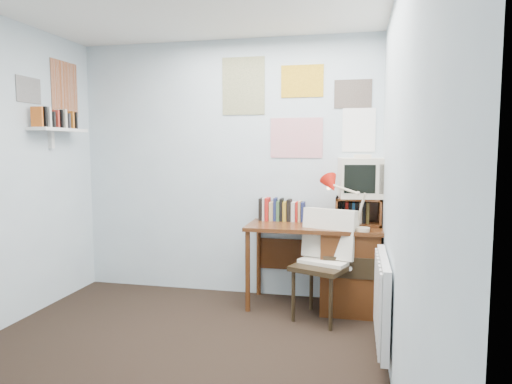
% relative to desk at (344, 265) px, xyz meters
% --- Properties ---
extents(ground, '(3.50, 3.50, 0.00)m').
position_rel_desk_xyz_m(ground, '(-1.17, -1.48, -0.41)').
color(ground, black).
rests_on(ground, ground).
extents(back_wall, '(3.00, 0.02, 2.50)m').
position_rel_desk_xyz_m(back_wall, '(-1.17, 0.27, 0.84)').
color(back_wall, silver).
rests_on(back_wall, ground).
extents(right_wall, '(0.02, 3.50, 2.50)m').
position_rel_desk_xyz_m(right_wall, '(0.33, -1.48, 0.84)').
color(right_wall, silver).
rests_on(right_wall, ground).
extents(desk, '(1.20, 0.55, 0.76)m').
position_rel_desk_xyz_m(desk, '(0.00, 0.00, 0.00)').
color(desk, '#512912').
rests_on(desk, ground).
extents(desk_chair, '(0.60, 0.59, 0.91)m').
position_rel_desk_xyz_m(desk_chair, '(-0.18, -0.30, 0.05)').
color(desk_chair, black).
rests_on(desk_chair, ground).
extents(desk_lamp, '(0.32, 0.28, 0.42)m').
position_rel_desk_xyz_m(desk_lamp, '(0.16, -0.21, 0.56)').
color(desk_lamp, red).
rests_on(desk_lamp, desk).
extents(tv_riser, '(0.40, 0.30, 0.25)m').
position_rel_desk_xyz_m(tv_riser, '(0.12, 0.11, 0.48)').
color(tv_riser, '#512912').
rests_on(tv_riser, desk).
extents(crt_tv, '(0.46, 0.43, 0.39)m').
position_rel_desk_xyz_m(crt_tv, '(0.15, 0.13, 0.80)').
color(crt_tv, beige).
rests_on(crt_tv, tv_riser).
extents(book_row, '(0.60, 0.14, 0.22)m').
position_rel_desk_xyz_m(book_row, '(-0.51, 0.18, 0.46)').
color(book_row, '#512912').
rests_on(book_row, desk).
extents(radiator, '(0.09, 0.80, 0.60)m').
position_rel_desk_xyz_m(radiator, '(0.29, -0.93, 0.01)').
color(radiator, white).
rests_on(radiator, right_wall).
extents(wall_shelf, '(0.20, 0.62, 0.24)m').
position_rel_desk_xyz_m(wall_shelf, '(-2.57, -0.38, 1.21)').
color(wall_shelf, white).
rests_on(wall_shelf, left_wall).
extents(posters_back, '(1.20, 0.01, 0.90)m').
position_rel_desk_xyz_m(posters_back, '(-0.47, 0.26, 1.44)').
color(posters_back, white).
rests_on(posters_back, back_wall).
extents(posters_left, '(0.01, 0.70, 0.60)m').
position_rel_desk_xyz_m(posters_left, '(-2.67, -0.38, 1.59)').
color(posters_left, white).
rests_on(posters_left, left_wall).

